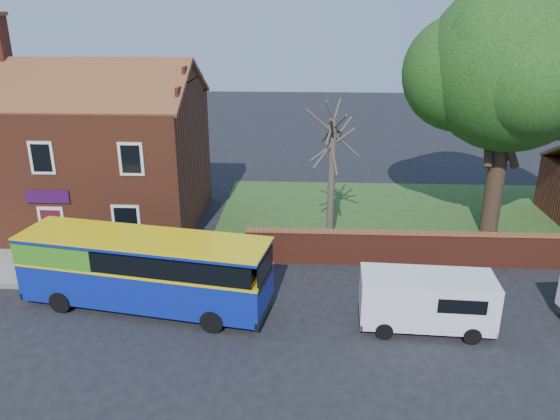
{
  "coord_description": "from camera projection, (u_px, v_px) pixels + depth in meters",
  "views": [
    {
      "loc": [
        4.69,
        -15.29,
        10.83
      ],
      "look_at": [
        3.66,
        5.0,
        3.26
      ],
      "focal_mm": 35.0,
      "sensor_mm": 36.0,
      "label": 1
    }
  ],
  "objects": [
    {
      "name": "ground",
      "position": [
        164.0,
        351.0,
        18.31
      ],
      "size": [
        120.0,
        120.0,
        0.0
      ],
      "primitive_type": "plane",
      "color": "black",
      "rests_on": "ground"
    },
    {
      "name": "pavement",
      "position": [
        39.0,
        268.0,
        24.01
      ],
      "size": [
        18.0,
        3.5,
        0.12
      ],
      "primitive_type": "cube",
      "color": "gray",
      "rests_on": "ground"
    },
    {
      "name": "kerb",
      "position": [
        20.0,
        287.0,
        22.36
      ],
      "size": [
        18.0,
        0.15,
        0.14
      ],
      "primitive_type": "cube",
      "color": "slate",
      "rests_on": "ground"
    },
    {
      "name": "grass_strip",
      "position": [
        458.0,
        218.0,
        29.86
      ],
      "size": [
        26.0,
        12.0,
        0.04
      ],
      "primitive_type": "cube",
      "color": "#426B28",
      "rests_on": "ground"
    },
    {
      "name": "shop_building",
      "position": [
        81.0,
        160.0,
        28.22
      ],
      "size": [
        12.3,
        8.13,
        10.5
      ],
      "color": "brown",
      "rests_on": "ground"
    },
    {
      "name": "boundary_wall",
      "position": [
        494.0,
        250.0,
        23.96
      ],
      "size": [
        22.0,
        0.38,
        1.6
      ],
      "color": "maroon",
      "rests_on": "ground"
    },
    {
      "name": "bus",
      "position": [
        137.0,
        267.0,
        20.54
      ],
      "size": [
        9.72,
        4.03,
        2.88
      ],
      "rotation": [
        0.0,
        0.0,
        -0.18
      ],
      "color": "#0D2299",
      "rests_on": "ground"
    },
    {
      "name": "van_near",
      "position": [
        427.0,
        299.0,
        19.27
      ],
      "size": [
        4.74,
        2.13,
        2.04
      ],
      "rotation": [
        0.0,
        0.0,
        -0.05
      ],
      "color": "white",
      "rests_on": "ground"
    },
    {
      "name": "large_tree",
      "position": [
        511.0,
        71.0,
        25.39
      ],
      "size": [
        10.09,
        7.98,
        12.3
      ],
      "color": "black",
      "rests_on": "ground"
    },
    {
      "name": "bare_tree",
      "position": [
        332.0,
        175.0,
        25.91
      ],
      "size": [
        2.46,
        2.93,
        6.56
      ],
      "color": "#4C4238",
      "rests_on": "ground"
    }
  ]
}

